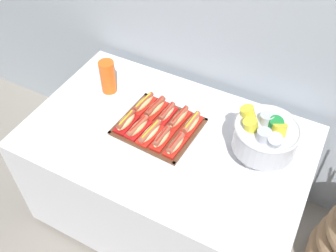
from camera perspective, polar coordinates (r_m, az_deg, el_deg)
The scene contains 15 objects.
ground_plane at distance 2.57m, azimuth -0.14°, elevation -12.83°, with size 10.00×10.00×0.00m, color gray.
buffet_table at distance 2.24m, azimuth -0.16°, elevation -7.64°, with size 1.48×0.92×0.76m.
serving_tray at distance 1.99m, azimuth -1.41°, elevation -0.10°, with size 0.43×0.38×0.01m.
hot_dog_0 at distance 1.99m, azimuth -6.36°, elevation 0.66°, with size 0.07×0.16×0.06m.
hot_dog_1 at distance 1.96m, azimuth -4.57°, elevation -0.20°, with size 0.08×0.17×0.06m.
hot_dog_2 at distance 1.93m, azimuth -2.73°, elevation -1.05°, with size 0.08×0.18×0.06m.
hot_dog_3 at distance 1.90m, azimuth -0.83°, elevation -1.87°, with size 0.07×0.16×0.06m.
hot_dog_4 at distance 1.87m, azimuth 1.13°, elevation -2.80°, with size 0.07×0.16×0.06m.
hot_dog_5 at distance 2.08m, azimuth -3.73°, elevation 3.41°, with size 0.08×0.18×0.06m.
hot_dog_6 at distance 2.05m, azimuth -1.99°, elevation 2.73°, with size 0.09×0.18×0.06m.
hot_dog_7 at distance 2.02m, azimuth -0.19°, elevation 1.96°, with size 0.06×0.16×0.06m.
hot_dog_8 at distance 1.99m, azimuth 1.66°, elevation 1.21°, with size 0.08×0.18×0.06m.
hot_dog_9 at distance 1.97m, azimuth 3.54°, elevation 0.35°, with size 0.07×0.17×0.06m.
punch_bowl at distance 1.79m, azimuth 14.51°, elevation -1.56°, with size 0.32×0.31×0.28m.
cup_stack at distance 2.17m, azimuth -9.12°, elevation 7.38°, with size 0.09×0.09×0.20m.
Camera 1 is at (0.61, -1.15, 2.22)m, focal length 40.18 mm.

